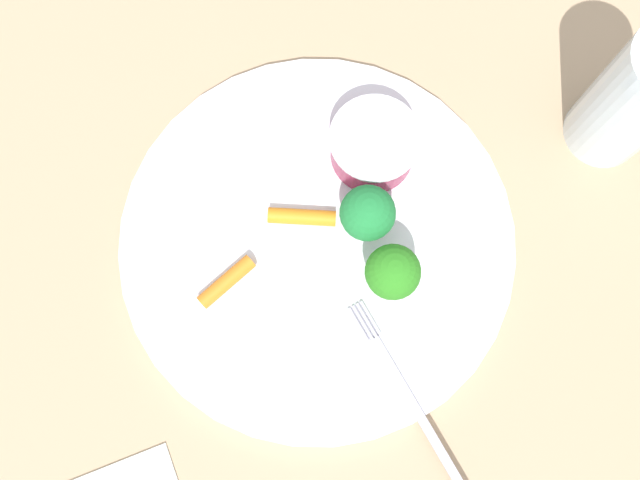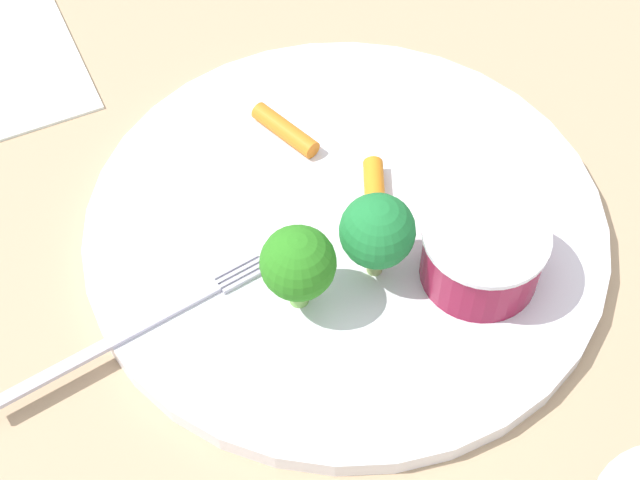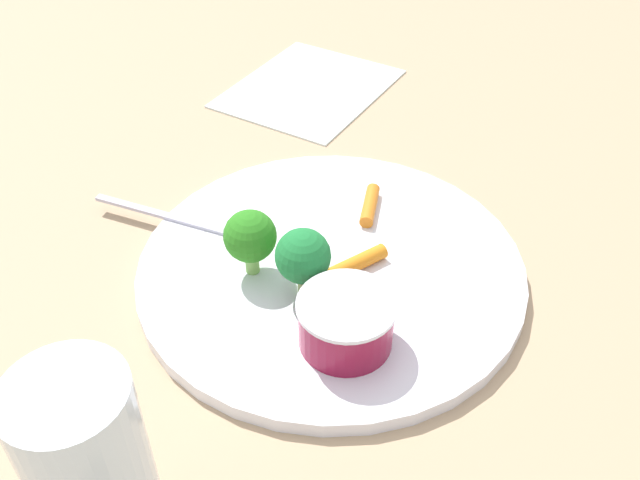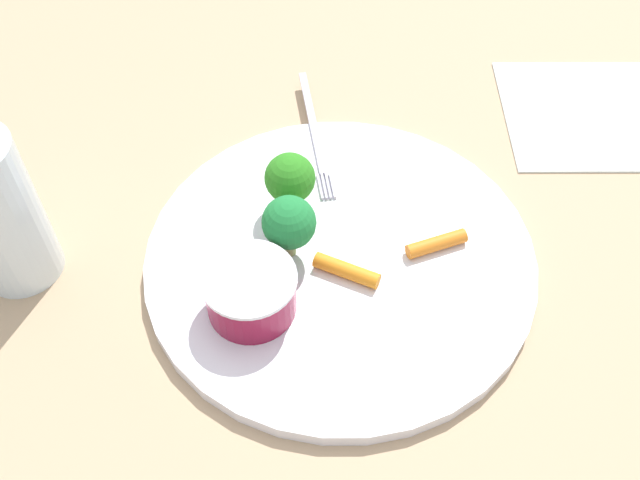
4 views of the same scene
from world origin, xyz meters
name	(u,v)px [view 2 (image 2 of 4)]	position (x,y,z in m)	size (l,w,h in m)	color
ground_plane	(345,232)	(0.00, 0.00, 0.00)	(2.40, 2.40, 0.00)	tan
plate	(346,226)	(0.00, 0.00, 0.01)	(0.30, 0.30, 0.01)	white
sauce_cup	(482,254)	(-0.05, -0.07, 0.03)	(0.07, 0.07, 0.04)	maroon
broccoli_floret_0	(377,232)	(-0.04, -0.01, 0.05)	(0.04, 0.04, 0.06)	#94AB63
broccoli_floret_1	(298,264)	(-0.05, 0.03, 0.05)	(0.04, 0.04, 0.05)	#82BD5A
carrot_stick_0	(285,130)	(0.07, 0.03, 0.02)	(0.01, 0.01, 0.05)	orange
carrot_stick_1	(375,196)	(0.01, -0.02, 0.02)	(0.01, 0.01, 0.05)	orange
fork	(137,329)	(-0.06, 0.12, 0.01)	(0.08, 0.15, 0.00)	#B6B1C4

